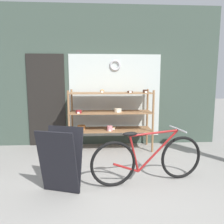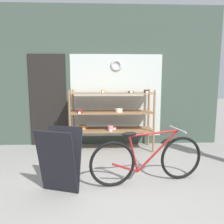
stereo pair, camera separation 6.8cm
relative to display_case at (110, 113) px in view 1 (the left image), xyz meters
The scene contains 5 objects.
ground_plane 2.25m from the display_case, 91.69° to the right, with size 30.00×30.00×0.00m, color gray.
storefront_facade 0.87m from the display_case, 103.22° to the left, with size 5.25×0.13×3.18m.
display_case is the anchor object (origin of this frame).
bicycle 1.76m from the display_case, 73.47° to the right, with size 1.73×0.50×0.80m.
sandwich_board 2.02m from the display_case, 112.37° to the right, with size 0.61×0.52×0.88m.
Camera 1 is at (-0.18, -2.58, 1.51)m, focal length 35.00 mm.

